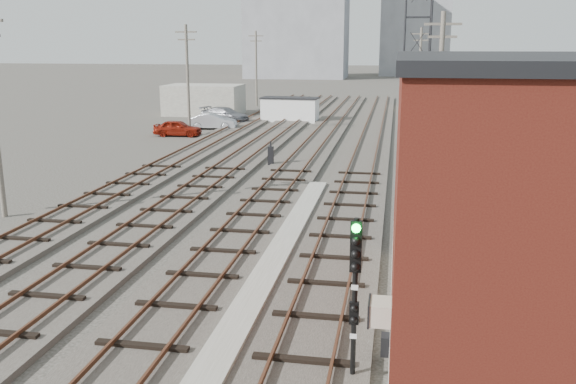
% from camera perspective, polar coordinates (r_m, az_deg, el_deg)
% --- Properties ---
extents(ground, '(320.00, 320.00, 0.00)m').
position_cam_1_polar(ground, '(64.01, 6.06, 6.92)').
color(ground, '#282621').
rests_on(ground, ground).
extents(track_right, '(3.20, 90.00, 0.39)m').
position_cam_1_polar(track_right, '(43.10, 7.35, 3.75)').
color(track_right, '#332D28').
rests_on(track_right, ground).
extents(track_mid_right, '(3.20, 90.00, 0.39)m').
position_cam_1_polar(track_mid_right, '(43.46, 2.07, 3.93)').
color(track_mid_right, '#332D28').
rests_on(track_mid_right, ground).
extents(track_mid_left, '(3.20, 90.00, 0.39)m').
position_cam_1_polar(track_mid_left, '(44.18, -3.09, 4.09)').
color(track_mid_left, '#332D28').
rests_on(track_mid_left, ground).
extents(track_left, '(3.20, 90.00, 0.39)m').
position_cam_1_polar(track_left, '(45.25, -8.04, 4.20)').
color(track_left, '#332D28').
rests_on(track_left, ground).
extents(platform_curb, '(0.90, 28.00, 0.26)m').
position_cam_1_polar(platform_curb, '(19.31, -2.49, -8.65)').
color(platform_curb, gray).
rests_on(platform_curb, ground).
extents(brick_building, '(6.54, 12.20, 7.22)m').
position_cam_1_polar(brick_building, '(16.18, 20.68, -0.91)').
color(brick_building, gray).
rests_on(brick_building, ground).
extents(lattice_tower, '(1.60, 1.60, 15.00)m').
position_cam_1_polar(lattice_tower, '(38.44, 11.98, 13.46)').
color(lattice_tower, black).
rests_on(lattice_tower, ground).
extents(utility_pole_left_b, '(1.80, 0.24, 9.00)m').
position_cam_1_polar(utility_pole_left_b, '(51.36, -9.37, 10.54)').
color(utility_pole_left_b, '#595147').
rests_on(utility_pole_left_b, ground).
extents(utility_pole_left_c, '(1.80, 0.24, 9.00)m').
position_cam_1_polar(utility_pole_left_c, '(75.39, -2.99, 11.65)').
color(utility_pole_left_c, '#595147').
rests_on(utility_pole_left_c, ground).
extents(utility_pole_right_a, '(1.80, 0.24, 9.00)m').
position_cam_1_polar(utility_pole_right_a, '(31.60, 13.93, 8.45)').
color(utility_pole_right_a, '#595147').
rests_on(utility_pole_right_a, ground).
extents(utility_pole_right_b, '(1.80, 0.24, 9.00)m').
position_cam_1_polar(utility_pole_right_b, '(61.51, 12.19, 10.91)').
color(utility_pole_right_b, '#595147').
rests_on(utility_pole_right_b, ground).
extents(apartment_left, '(22.00, 14.00, 30.00)m').
position_cam_1_polar(apartment_left, '(140.43, 0.88, 16.77)').
color(apartment_left, gray).
rests_on(apartment_left, ground).
extents(apartment_right, '(16.00, 12.00, 26.00)m').
position_cam_1_polar(apartment_right, '(153.56, 11.81, 15.48)').
color(apartment_right, gray).
rests_on(apartment_right, ground).
extents(shed_left, '(8.00, 5.00, 3.20)m').
position_cam_1_polar(shed_left, '(66.89, -7.86, 8.53)').
color(shed_left, gray).
rests_on(shed_left, ground).
extents(shed_right, '(6.00, 6.00, 4.00)m').
position_cam_1_polar(shed_right, '(73.77, 13.75, 9.06)').
color(shed_right, gray).
rests_on(shed_right, ground).
extents(signal_mast, '(0.40, 0.41, 3.86)m').
position_cam_1_polar(signal_mast, '(13.53, 6.26, -9.08)').
color(signal_mast, gray).
rests_on(signal_mast, ground).
extents(switch_stand, '(0.37, 0.37, 1.49)m').
position_cam_1_polar(switch_stand, '(38.03, -1.63, 3.44)').
color(switch_stand, black).
rests_on(switch_stand, ground).
extents(site_trailer, '(5.75, 2.75, 2.37)m').
position_cam_1_polar(site_trailer, '(60.56, 0.18, 7.75)').
color(site_trailer, white).
rests_on(site_trailer, ground).
extents(car_red, '(4.04, 1.80, 1.35)m').
position_cam_1_polar(car_red, '(51.58, -10.28, 5.91)').
color(car_red, maroon).
rests_on(car_red, ground).
extents(car_silver, '(4.37, 1.97, 1.39)m').
position_cam_1_polar(car_silver, '(55.46, -7.03, 6.58)').
color(car_silver, '#B0B2B8').
rests_on(car_silver, ground).
extents(car_grey, '(5.40, 3.49, 1.46)m').
position_cam_1_polar(car_grey, '(60.28, -5.92, 7.20)').
color(car_grey, slate).
rests_on(car_grey, ground).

